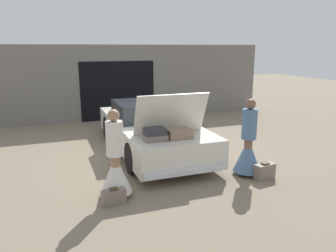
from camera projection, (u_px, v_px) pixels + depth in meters
The scene contains 7 objects.
ground_plane at pixel (151, 150), 8.84m from camera, with size 40.00×40.00×0.00m, color #7F705B.
garage_wall_back at pixel (117, 83), 12.34m from camera, with size 12.00×0.14×2.80m.
car at pixel (151, 129), 8.71m from camera, with size 1.96×4.88×1.75m.
person_left at pixel (116, 166), 5.98m from camera, with size 0.59×0.59×1.65m.
person_right at pixel (248, 148), 7.02m from camera, with size 0.60×0.60×1.67m.
suitcase_beside_left_person at pixel (114, 197), 5.76m from camera, with size 0.44×0.21×0.31m.
suitcase_beside_right_person at pixel (265, 171), 6.86m from camera, with size 0.46×0.25×0.36m.
Camera 1 is at (-2.49, -8.08, 2.71)m, focal length 35.00 mm.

